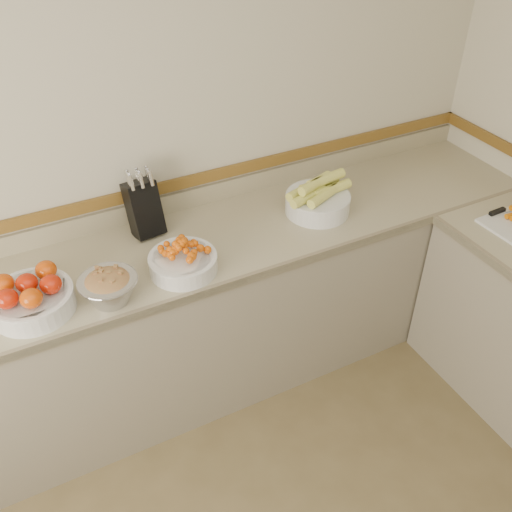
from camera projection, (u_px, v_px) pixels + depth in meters
name	position (u px, v px, depth m)	size (l,w,h in m)	color
back_wall	(122.00, 147.00, 2.57)	(4.00, 4.00, 0.00)	beige
counter_back	(164.00, 326.00, 2.86)	(4.00, 0.65, 1.08)	tan
knife_block	(144.00, 207.00, 2.66)	(0.16, 0.19, 0.34)	black
tomato_bowl	(31.00, 297.00, 2.26)	(0.34, 0.34, 0.16)	silver
cherry_tomato_bowl	(183.00, 260.00, 2.47)	(0.30, 0.30, 0.16)	silver
corn_bowl	(318.00, 199.00, 2.84)	(0.36, 0.33, 0.19)	silver
rhubarb_bowl	(109.00, 287.00, 2.31)	(0.24, 0.24, 0.14)	#B2B2BA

